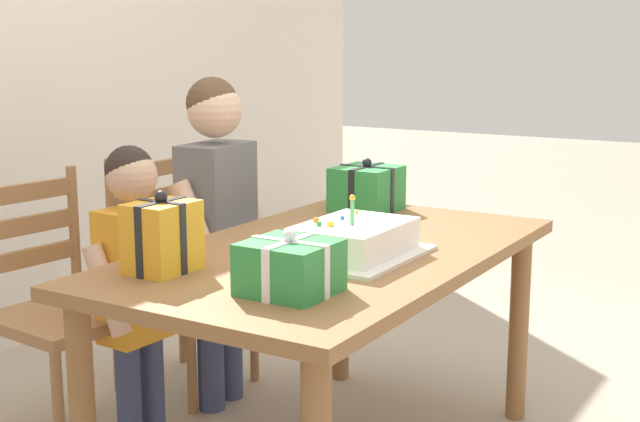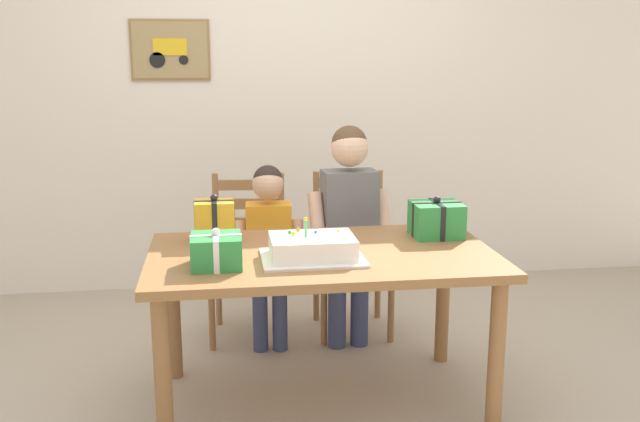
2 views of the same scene
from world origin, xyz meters
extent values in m
plane|color=tan|center=(0.00, 0.00, 0.00)|extent=(20.00, 20.00, 0.00)
cube|color=silver|center=(0.00, 1.85, 1.30)|extent=(6.40, 0.08, 2.60)
cube|color=olive|center=(-0.74, 1.80, 1.61)|extent=(0.51, 0.02, 0.39)
cube|color=#9E8456|center=(-0.74, 1.79, 1.61)|extent=(0.48, 0.01, 0.36)
cube|color=gold|center=(-0.74, 1.78, 1.63)|extent=(0.22, 0.01, 0.11)
cylinder|color=black|center=(-0.82, 1.78, 1.55)|extent=(0.10, 0.01, 0.10)
cylinder|color=black|center=(-0.65, 1.78, 1.55)|extent=(0.06, 0.01, 0.06)
cube|color=olive|center=(0.00, 0.00, 0.71)|extent=(1.55, 0.90, 0.04)
cylinder|color=olive|center=(-0.69, -0.37, 0.35)|extent=(0.07, 0.07, 0.69)
cylinder|color=olive|center=(0.69, -0.37, 0.35)|extent=(0.07, 0.07, 0.69)
cylinder|color=olive|center=(-0.69, 0.37, 0.35)|extent=(0.07, 0.07, 0.69)
cylinder|color=olive|center=(0.69, 0.37, 0.35)|extent=(0.07, 0.07, 0.69)
cube|color=white|center=(-0.06, -0.11, 0.74)|extent=(0.44, 0.34, 0.01)
cube|color=white|center=(-0.06, -0.11, 0.79)|extent=(0.36, 0.26, 0.09)
cylinder|color=#56C666|center=(-0.09, -0.12, 0.87)|extent=(0.01, 0.01, 0.07)
sphere|color=yellow|center=(-0.09, -0.12, 0.91)|extent=(0.02, 0.02, 0.02)
sphere|color=yellow|center=(-0.14, -0.08, 0.84)|extent=(0.02, 0.02, 0.02)
sphere|color=blue|center=(-0.04, -0.06, 0.84)|extent=(0.01, 0.01, 0.01)
sphere|color=yellow|center=(0.06, -0.05, 0.84)|extent=(0.01, 0.01, 0.01)
sphere|color=green|center=(-0.15, -0.04, 0.84)|extent=(0.02, 0.02, 0.02)
sphere|color=orange|center=(-0.11, -0.01, 0.84)|extent=(0.02, 0.02, 0.02)
cube|color=#2D8E42|center=(-0.47, -0.15, 0.80)|extent=(0.21, 0.22, 0.13)
cube|color=white|center=(-0.47, -0.15, 0.80)|extent=(0.21, 0.02, 0.14)
cube|color=white|center=(-0.47, -0.15, 0.80)|extent=(0.02, 0.22, 0.14)
sphere|color=white|center=(-0.47, -0.15, 0.88)|extent=(0.04, 0.04, 0.04)
cube|color=#2D8E42|center=(0.59, 0.20, 0.81)|extent=(0.23, 0.21, 0.16)
cube|color=black|center=(0.59, 0.20, 0.81)|extent=(0.24, 0.02, 0.17)
cube|color=black|center=(0.59, 0.20, 0.81)|extent=(0.02, 0.22, 0.17)
sphere|color=black|center=(0.59, 0.20, 0.91)|extent=(0.04, 0.04, 0.04)
cube|color=gold|center=(-0.47, 0.26, 0.83)|extent=(0.18, 0.15, 0.19)
cube|color=black|center=(-0.47, 0.26, 0.83)|extent=(0.19, 0.02, 0.20)
cube|color=black|center=(-0.47, 0.26, 0.83)|extent=(0.02, 0.15, 0.20)
sphere|color=black|center=(-0.47, 0.26, 0.94)|extent=(0.04, 0.04, 0.04)
cube|color=#996B42|center=(-0.30, 0.85, 0.45)|extent=(0.46, 0.46, 0.04)
cylinder|color=#996B42|center=(-0.13, 0.64, 0.21)|extent=(0.04, 0.04, 0.43)
cylinder|color=#996B42|center=(-0.51, 0.67, 0.21)|extent=(0.04, 0.04, 0.43)
cylinder|color=#996B42|center=(-0.09, 1.02, 0.21)|extent=(0.04, 0.04, 0.43)
cylinder|color=#996B42|center=(-0.47, 1.05, 0.21)|extent=(0.04, 0.04, 0.43)
cylinder|color=#996B42|center=(-0.09, 1.02, 0.70)|extent=(0.04, 0.04, 0.45)
cylinder|color=#996B42|center=(-0.47, 1.05, 0.70)|extent=(0.04, 0.04, 0.45)
cube|color=#996B42|center=(-0.28, 1.03, 0.63)|extent=(0.36, 0.06, 0.06)
cube|color=#996B42|center=(-0.28, 1.03, 0.74)|extent=(0.36, 0.06, 0.06)
cube|color=#996B42|center=(-0.28, 1.03, 0.85)|extent=(0.36, 0.06, 0.06)
cube|color=#996B42|center=(0.30, 0.85, 0.45)|extent=(0.43, 0.43, 0.04)
cylinder|color=#996B42|center=(0.49, 0.65, 0.21)|extent=(0.04, 0.04, 0.43)
cylinder|color=#996B42|center=(0.11, 0.66, 0.21)|extent=(0.04, 0.04, 0.43)
cylinder|color=#996B42|center=(0.50, 1.03, 0.21)|extent=(0.04, 0.04, 0.43)
cylinder|color=#996B42|center=(0.12, 1.04, 0.21)|extent=(0.04, 0.04, 0.43)
cylinder|color=#996B42|center=(0.50, 1.03, 0.70)|extent=(0.04, 0.04, 0.45)
cylinder|color=#996B42|center=(0.12, 1.04, 0.70)|extent=(0.04, 0.04, 0.45)
cube|color=#996B42|center=(0.31, 1.04, 0.63)|extent=(0.36, 0.03, 0.06)
cube|color=#996B42|center=(0.31, 1.04, 0.74)|extent=(0.36, 0.03, 0.06)
cube|color=#996B42|center=(0.31, 1.04, 0.85)|extent=(0.36, 0.03, 0.06)
cylinder|color=#38426B|center=(0.30, 0.63, 0.23)|extent=(0.10, 0.10, 0.46)
cylinder|color=#38426B|center=(0.17, 0.62, 0.23)|extent=(0.10, 0.10, 0.46)
cube|color=slate|center=(0.24, 0.63, 0.73)|extent=(0.30, 0.20, 0.53)
cylinder|color=#E0B293|center=(0.42, 0.61, 0.71)|extent=(0.09, 0.22, 0.35)
cylinder|color=#E0B293|center=(0.06, 0.58, 0.71)|extent=(0.09, 0.22, 0.35)
sphere|color=#E0B293|center=(0.24, 0.63, 1.11)|extent=(0.20, 0.20, 0.20)
sphere|color=brown|center=(0.24, 0.64, 1.13)|extent=(0.19, 0.19, 0.19)
cylinder|color=#38426B|center=(-0.14, 0.63, 0.19)|extent=(0.08, 0.08, 0.39)
cylinder|color=#38426B|center=(-0.25, 0.63, 0.19)|extent=(0.08, 0.08, 0.39)
cube|color=orange|center=(-0.20, 0.63, 0.61)|extent=(0.25, 0.16, 0.44)
cylinder|color=tan|center=(-0.05, 0.59, 0.59)|extent=(0.07, 0.19, 0.29)
cylinder|color=tan|center=(-0.35, 0.61, 0.59)|extent=(0.07, 0.19, 0.29)
sphere|color=tan|center=(-0.20, 0.63, 0.93)|extent=(0.17, 0.17, 0.17)
sphere|color=#2D231E|center=(-0.19, 0.64, 0.95)|extent=(0.16, 0.16, 0.16)
camera|label=1|loc=(-2.25, -1.33, 1.36)|focal=49.29mm
camera|label=2|loc=(-0.45, -3.07, 1.61)|focal=40.38mm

